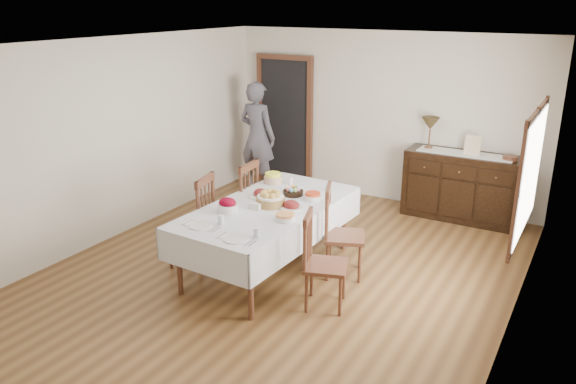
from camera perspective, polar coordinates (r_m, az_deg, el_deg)
The scene contains 26 objects.
ground at distance 6.69m, azimuth -0.43°, elevation -7.96°, with size 6.00×6.00×0.00m, color brown.
room_shell at distance 6.55m, azimuth 0.30°, elevation 6.73°, with size 5.02×6.02×2.65m.
dining_table at distance 6.42m, azimuth -2.02°, elevation -2.18°, with size 1.31×2.40×0.81m.
chair_left_near at distance 6.69m, azimuth -9.42°, elevation -2.87°, with size 0.56×0.56×1.12m.
chair_left_far at distance 7.20m, azimuth -4.94°, elevation -1.13°, with size 0.49×0.49×1.11m.
chair_right_near at distance 5.76m, azimuth 3.36°, elevation -6.93°, with size 0.54×0.54×1.02m.
chair_right_far at distance 6.41m, azimuth 5.32°, elevation -3.97°, with size 0.58×0.58×1.07m.
sideboard at distance 8.42m, azimuth 17.29°, elevation 0.55°, with size 1.62×0.59×0.97m.
person at distance 9.20m, azimuth -3.13°, elevation 5.99°, with size 0.60×0.38×1.92m, color #54525F.
bread_basket at distance 6.37m, azimuth -1.79°, elevation -0.74°, with size 0.34×0.34×0.17m.
egg_basket at distance 6.72m, azimuth 0.52°, elevation 0.04°, with size 0.25×0.25×0.11m.
ham_platter_a at distance 6.68m, azimuth -2.77°, elevation -0.21°, with size 0.31×0.31×0.11m.
ham_platter_b at distance 6.29m, azimuth 0.34°, elevation -1.41°, with size 0.27×0.27×0.11m.
beet_bowl at distance 6.21m, azimuth -6.16°, elevation -1.39°, with size 0.23×0.23×0.17m.
carrot_bowl at distance 6.56m, azimuth 2.52°, elevation -0.45°, with size 0.21×0.21×0.09m.
pineapple_bowl at distance 7.17m, azimuth -1.53°, elevation 1.42°, with size 0.23×0.23×0.13m.
casserole_dish at distance 5.96m, azimuth -0.30°, elevation -2.56°, with size 0.21×0.21×0.07m.
butter_dish at distance 6.29m, azimuth -3.32°, elevation -1.40°, with size 0.14×0.10×0.07m.
setting_left at distance 5.89m, azimuth -8.21°, elevation -3.20°, with size 0.43×0.31×0.10m.
setting_right at distance 5.54m, azimuth -4.66°, elevation -4.54°, with size 0.43×0.31×0.10m.
glass_far_a at distance 7.11m, azimuth 0.25°, elevation 1.19°, with size 0.06×0.06×0.10m.
glass_far_b at distance 6.88m, azimuth 4.05°, elevation 0.48°, with size 0.06×0.06×0.09m.
runner at distance 8.26m, azimuth 17.54°, elevation 3.73°, with size 1.30×0.35×0.01m.
table_lamp at distance 8.36m, azimuth 14.27°, elevation 6.67°, with size 0.26×0.26×0.46m.
picture_frame at distance 8.18m, azimuth 18.25°, elevation 4.49°, with size 0.22×0.08×0.28m.
deco_bowl at distance 8.15m, azimuth 21.64°, elevation 3.25°, with size 0.20×0.20×0.06m.
Camera 1 is at (3.01, -5.14, 3.04)m, focal length 35.00 mm.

